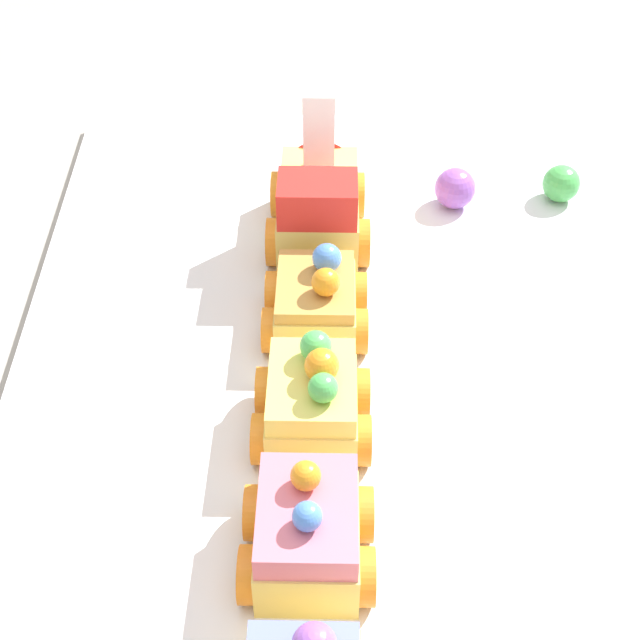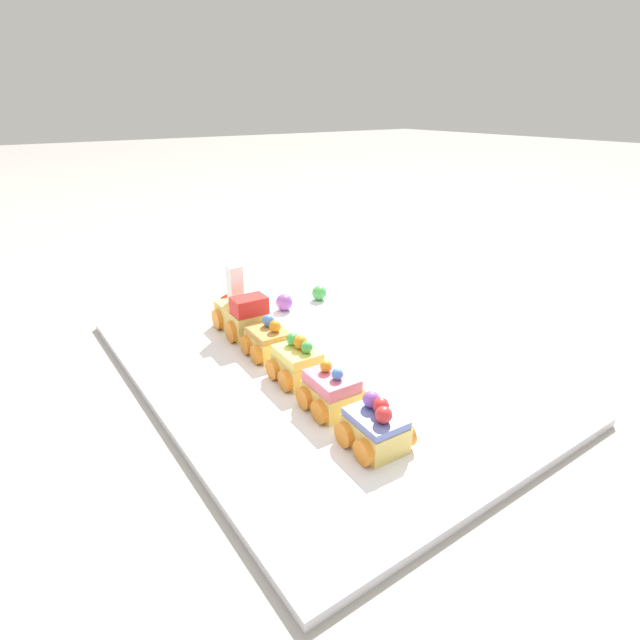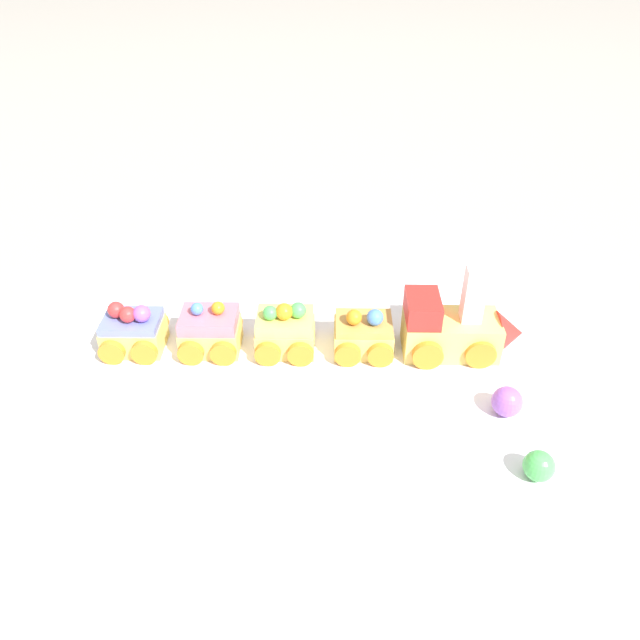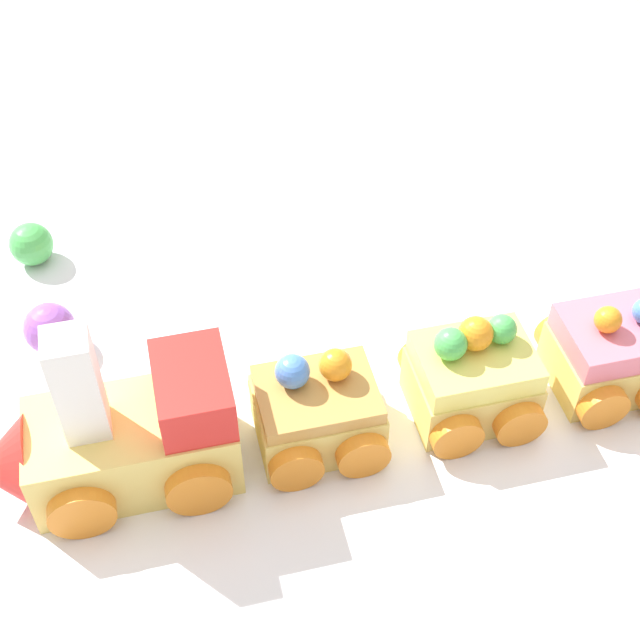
{
  "view_description": "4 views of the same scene",
  "coord_description": "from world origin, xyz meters",
  "px_view_note": "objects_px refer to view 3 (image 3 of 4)",
  "views": [
    {
      "loc": [
        -0.37,
        0.05,
        0.42
      ],
      "look_at": [
        0.04,
        0.03,
        0.03
      ],
      "focal_mm": 50.0,
      "sensor_mm": 36.0,
      "label": 1
    },
    {
      "loc": [
        -0.55,
        0.36,
        0.37
      ],
      "look_at": [
        0.02,
        -0.04,
        0.06
      ],
      "focal_mm": 28.0,
      "sensor_mm": 36.0,
      "label": 2
    },
    {
      "loc": [
        -0.01,
        -0.53,
        0.46
      ],
      "look_at": [
        0.01,
        0.02,
        0.07
      ],
      "focal_mm": 35.0,
      "sensor_mm": 36.0,
      "label": 3
    },
    {
      "loc": [
        0.14,
        0.33,
        0.42
      ],
      "look_at": [
        0.04,
        -0.01,
        0.06
      ],
      "focal_mm": 50.0,
      "sensor_mm": 36.0,
      "label": 4
    }
  ],
  "objects_px": {
    "cake_car_blueberry": "(134,331)",
    "gumball_green": "(539,466)",
    "cake_car_caramel": "(363,335)",
    "cake_car_lemon": "(285,332)",
    "gumball_purple": "(507,402)",
    "cake_train_locomotive": "(458,329)",
    "cake_car_strawberry": "(210,332)"
  },
  "relations": [
    {
      "from": "cake_car_blueberry",
      "to": "gumball_green",
      "type": "height_order",
      "value": "cake_car_blueberry"
    },
    {
      "from": "cake_train_locomotive",
      "to": "cake_car_blueberry",
      "type": "bearing_deg",
      "value": -179.95
    },
    {
      "from": "cake_car_blueberry",
      "to": "cake_train_locomotive",
      "type": "bearing_deg",
      "value": 0.05
    },
    {
      "from": "cake_car_lemon",
      "to": "cake_car_blueberry",
      "type": "xyz_separation_m",
      "value": [
        -0.17,
        0.01,
        -0.0
      ]
    },
    {
      "from": "cake_car_caramel",
      "to": "cake_car_strawberry",
      "type": "relative_size",
      "value": 1.0
    },
    {
      "from": "cake_car_lemon",
      "to": "gumball_purple",
      "type": "relative_size",
      "value": 2.23
    },
    {
      "from": "cake_car_lemon",
      "to": "gumball_green",
      "type": "relative_size",
      "value": 2.43
    },
    {
      "from": "cake_car_caramel",
      "to": "cake_car_strawberry",
      "type": "xyz_separation_m",
      "value": [
        -0.18,
        0.01,
        0.0
      ]
    },
    {
      "from": "cake_train_locomotive",
      "to": "gumball_green",
      "type": "relative_size",
      "value": 4.76
    },
    {
      "from": "cake_car_caramel",
      "to": "gumball_green",
      "type": "xyz_separation_m",
      "value": [
        0.14,
        -0.19,
        -0.01
      ]
    },
    {
      "from": "cake_car_strawberry",
      "to": "cake_train_locomotive",
      "type": "bearing_deg",
      "value": -0.0
    },
    {
      "from": "cake_car_caramel",
      "to": "gumball_green",
      "type": "height_order",
      "value": "cake_car_caramel"
    },
    {
      "from": "cake_car_blueberry",
      "to": "gumball_green",
      "type": "distance_m",
      "value": 0.46
    },
    {
      "from": "cake_train_locomotive",
      "to": "cake_car_lemon",
      "type": "bearing_deg",
      "value": -179.88
    },
    {
      "from": "cake_car_caramel",
      "to": "gumball_green",
      "type": "bearing_deg",
      "value": -50.91
    },
    {
      "from": "cake_car_caramel",
      "to": "cake_car_lemon",
      "type": "xyz_separation_m",
      "value": [
        -0.09,
        0.0,
        0.0
      ]
    },
    {
      "from": "gumball_purple",
      "to": "cake_car_strawberry",
      "type": "bearing_deg",
      "value": 159.14
    },
    {
      "from": "cake_train_locomotive",
      "to": "cake_car_blueberry",
      "type": "relative_size",
      "value": 1.96
    },
    {
      "from": "cake_train_locomotive",
      "to": "gumball_purple",
      "type": "bearing_deg",
      "value": -71.87
    },
    {
      "from": "cake_car_lemon",
      "to": "cake_car_blueberry",
      "type": "distance_m",
      "value": 0.18
    },
    {
      "from": "cake_train_locomotive",
      "to": "cake_car_caramel",
      "type": "distance_m",
      "value": 0.11
    },
    {
      "from": "cake_car_strawberry",
      "to": "gumball_green",
      "type": "distance_m",
      "value": 0.38
    },
    {
      "from": "cake_car_lemon",
      "to": "cake_car_strawberry",
      "type": "distance_m",
      "value": 0.09
    },
    {
      "from": "cake_train_locomotive",
      "to": "gumball_green",
      "type": "height_order",
      "value": "cake_train_locomotive"
    },
    {
      "from": "cake_car_lemon",
      "to": "cake_car_blueberry",
      "type": "height_order",
      "value": "cake_car_lemon"
    },
    {
      "from": "cake_car_caramel",
      "to": "gumball_purple",
      "type": "height_order",
      "value": "cake_car_caramel"
    },
    {
      "from": "cake_car_blueberry",
      "to": "gumball_purple",
      "type": "bearing_deg",
      "value": -14.32
    },
    {
      "from": "cake_car_lemon",
      "to": "gumball_purple",
      "type": "height_order",
      "value": "cake_car_lemon"
    },
    {
      "from": "gumball_purple",
      "to": "cake_car_blueberry",
      "type": "bearing_deg",
      "value": 162.96
    },
    {
      "from": "cake_train_locomotive",
      "to": "cake_car_blueberry",
      "type": "height_order",
      "value": "cake_train_locomotive"
    },
    {
      "from": "cake_car_strawberry",
      "to": "cake_car_caramel",
      "type": "bearing_deg",
      "value": -0.16
    },
    {
      "from": "cake_car_lemon",
      "to": "cake_car_strawberry",
      "type": "relative_size",
      "value": 1.0
    }
  ]
}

